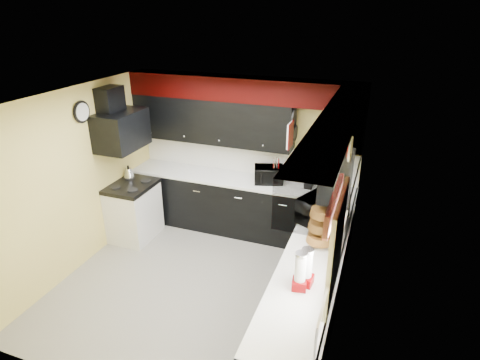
{
  "coord_description": "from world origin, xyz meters",
  "views": [
    {
      "loc": [
        2.01,
        -3.95,
        3.46
      ],
      "look_at": [
        0.24,
        0.88,
        1.2
      ],
      "focal_mm": 30.0,
      "sensor_mm": 36.0,
      "label": 1
    }
  ],
  "objects_px": {
    "toaster_oven": "(269,175)",
    "utensil_crock": "(276,178)",
    "microwave": "(323,208)",
    "kettle": "(129,173)",
    "knife_block": "(309,180)"
  },
  "relations": [
    {
      "from": "toaster_oven",
      "to": "utensil_crock",
      "type": "bearing_deg",
      "value": -25.76
    },
    {
      "from": "microwave",
      "to": "utensil_crock",
      "type": "height_order",
      "value": "microwave"
    },
    {
      "from": "utensil_crock",
      "to": "kettle",
      "type": "relative_size",
      "value": 1.04
    },
    {
      "from": "microwave",
      "to": "toaster_oven",
      "type": "bearing_deg",
      "value": 71.53
    },
    {
      "from": "utensil_crock",
      "to": "knife_block",
      "type": "height_order",
      "value": "knife_block"
    },
    {
      "from": "microwave",
      "to": "knife_block",
      "type": "height_order",
      "value": "microwave"
    },
    {
      "from": "toaster_oven",
      "to": "utensil_crock",
      "type": "xyz_separation_m",
      "value": [
        0.11,
        -0.02,
        -0.04
      ]
    },
    {
      "from": "microwave",
      "to": "kettle",
      "type": "distance_m",
      "value": 3.16
    },
    {
      "from": "utensil_crock",
      "to": "microwave",
      "type": "bearing_deg",
      "value": -46.36
    },
    {
      "from": "toaster_oven",
      "to": "kettle",
      "type": "relative_size",
      "value": 2.5
    },
    {
      "from": "microwave",
      "to": "kettle",
      "type": "bearing_deg",
      "value": 108.09
    },
    {
      "from": "toaster_oven",
      "to": "kettle",
      "type": "height_order",
      "value": "toaster_oven"
    },
    {
      "from": "toaster_oven",
      "to": "utensil_crock",
      "type": "height_order",
      "value": "toaster_oven"
    },
    {
      "from": "knife_block",
      "to": "microwave",
      "type": "bearing_deg",
      "value": -66.72
    },
    {
      "from": "knife_block",
      "to": "kettle",
      "type": "distance_m",
      "value": 2.83
    }
  ]
}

